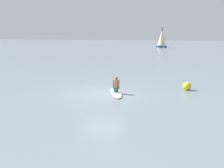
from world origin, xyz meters
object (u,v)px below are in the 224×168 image
Objects in this scene: sailboat_far_left at (162,38)px; person_paddler at (116,85)px; surfboard at (116,93)px; buoy_marker at (187,86)px.

person_paddler is at bearing 133.70° from sailboat_far_left.
buoy_marker is at bearing 95.14° from surfboard.
buoy_marker is (4.36, 2.37, -0.30)m from person_paddler.
person_paddler reaches higher than buoy_marker.
sailboat_far_left is 59.22m from buoy_marker.
buoy_marker is at bearing 138.02° from sailboat_far_left.
sailboat_far_left reaches higher than person_paddler.
person_paddler is 1.82× the size of buoy_marker.
person_paddler reaches higher than surfboard.
buoy_marker reaches higher than surfboard.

